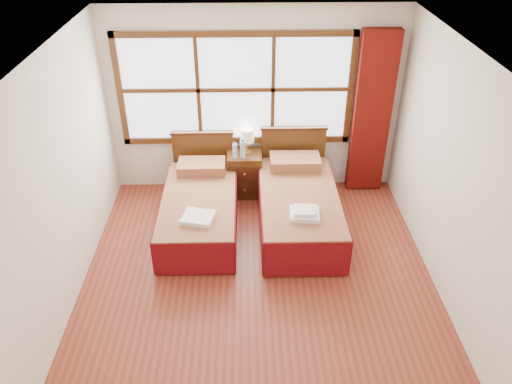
{
  "coord_description": "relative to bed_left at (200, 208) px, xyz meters",
  "views": [
    {
      "loc": [
        -0.12,
        -4.14,
        3.94
      ],
      "look_at": [
        -0.01,
        0.7,
        0.84
      ],
      "focal_mm": 35.0,
      "sensor_mm": 36.0,
      "label": 1
    }
  ],
  "objects": [
    {
      "name": "wall_right",
      "position": [
        2.73,
        -1.2,
        1.02
      ],
      "size": [
        0.0,
        4.5,
        4.5
      ],
      "primitive_type": "plane",
      "rotation": [
        1.57,
        0.0,
        -1.57
      ],
      "color": "silver",
      "rests_on": "floor"
    },
    {
      "name": "towels_left",
      "position": [
        0.03,
        -0.54,
        0.24
      ],
      "size": [
        0.42,
        0.39,
        0.06
      ],
      "rotation": [
        0.0,
        0.0,
        -0.23
      ],
      "color": "white",
      "rests_on": "bed_left"
    },
    {
      "name": "bottle_far",
      "position": [
        0.56,
        0.7,
        0.49
      ],
      "size": [
        0.07,
        0.07,
        0.27
      ],
      "color": "#A6C5D6",
      "rests_on": "nightstand"
    },
    {
      "name": "nightstand",
      "position": [
        0.59,
        0.8,
        0.04
      ],
      "size": [
        0.48,
        0.47,
        0.64
      ],
      "color": "#4B2910",
      "rests_on": "floor"
    },
    {
      "name": "bed_left",
      "position": [
        0.0,
        0.0,
        0.0
      ],
      "size": [
        0.95,
        1.97,
        0.92
      ],
      "color": "#3A1A0C",
      "rests_on": "floor"
    },
    {
      "name": "ceiling",
      "position": [
        0.73,
        -1.2,
        2.32
      ],
      "size": [
        4.5,
        4.5,
        0.0
      ],
      "primitive_type": "plane",
      "rotation": [
        3.14,
        0.0,
        0.0
      ],
      "color": "white",
      "rests_on": "wall_back"
    },
    {
      "name": "bed_right",
      "position": [
        1.28,
        -0.0,
        0.02
      ],
      "size": [
        1.01,
        2.03,
        0.98
      ],
      "color": "#3A1A0C",
      "rests_on": "floor"
    },
    {
      "name": "bottle_near",
      "position": [
        0.46,
        0.69,
        0.47
      ],
      "size": [
        0.06,
        0.06,
        0.23
      ],
      "color": "#A6C5D6",
      "rests_on": "nightstand"
    },
    {
      "name": "wall_back",
      "position": [
        0.73,
        1.05,
        1.02
      ],
      "size": [
        4.0,
        0.0,
        4.0
      ],
      "primitive_type": "plane",
      "rotation": [
        1.57,
        0.0,
        0.0
      ],
      "color": "silver",
      "rests_on": "floor"
    },
    {
      "name": "window",
      "position": [
        0.48,
        1.01,
        1.22
      ],
      "size": [
        3.16,
        0.06,
        1.56
      ],
      "color": "white",
      "rests_on": "wall_back"
    },
    {
      "name": "wall_left",
      "position": [
        -1.27,
        -1.2,
        1.02
      ],
      "size": [
        0.0,
        4.5,
        4.5
      ],
      "primitive_type": "plane",
      "rotation": [
        1.57,
        0.0,
        1.57
      ],
      "color": "silver",
      "rests_on": "floor"
    },
    {
      "name": "lamp",
      "position": [
        0.63,
        0.83,
        0.62
      ],
      "size": [
        0.19,
        0.19,
        0.36
      ],
      "color": "gold",
      "rests_on": "nightstand"
    },
    {
      "name": "floor",
      "position": [
        0.73,
        -1.2,
        -0.28
      ],
      "size": [
        4.5,
        4.5,
        0.0
      ],
      "primitive_type": "plane",
      "color": "brown",
      "rests_on": "ground"
    },
    {
      "name": "curtain",
      "position": [
        2.33,
        0.91,
        0.89
      ],
      "size": [
        0.5,
        0.16,
        2.3
      ],
      "primitive_type": "cube",
      "color": "#630F09",
      "rests_on": "wall_back"
    },
    {
      "name": "towels_right",
      "position": [
        1.29,
        -0.55,
        0.28
      ],
      "size": [
        0.37,
        0.33,
        0.1
      ],
      "rotation": [
        0.0,
        0.0,
        -0.07
      ],
      "color": "white",
      "rests_on": "bed_right"
    }
  ]
}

